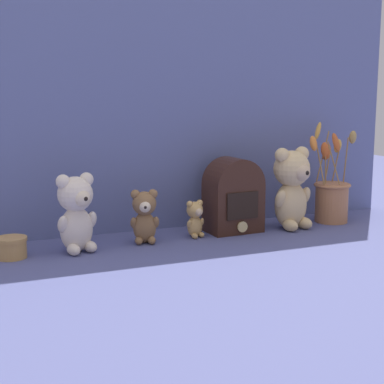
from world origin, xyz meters
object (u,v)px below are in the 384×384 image
teddy_bear_tiny (195,218)px  flower_vase (331,195)px  teddy_bear_large (292,186)px  vintage_radio (233,196)px  teddy_bear_small (145,215)px  teddy_bear_medium (76,211)px  decorative_tin_tall (11,247)px

teddy_bear_tiny → flower_vase: flower_vase is taller
teddy_bear_tiny → flower_vase: bearing=1.8°
teddy_bear_large → vintage_radio: teddy_bear_large is taller
teddy_bear_small → vintage_radio: size_ratio=0.68×
teddy_bear_medium → flower_vase: flower_vase is taller
vintage_radio → teddy_bear_medium: bearing=-174.4°
flower_vase → decorative_tin_tall: flower_vase is taller
teddy_bear_medium → teddy_bear_large: bearing=1.1°
teddy_bear_tiny → decorative_tin_tall: bearing=-178.2°
teddy_bear_tiny → vintage_radio: bearing=8.7°
teddy_bear_medium → teddy_bear_tiny: 0.36m
teddy_bear_large → teddy_bear_tiny: size_ratio=2.31×
teddy_bear_large → teddy_bear_tiny: (-0.32, 0.01, -0.08)m
teddy_bear_small → teddy_bear_medium: bearing=-174.1°
teddy_bear_medium → vintage_radio: (0.49, 0.05, 0.00)m
teddy_bear_tiny → vintage_radio: (0.14, 0.02, 0.05)m
vintage_radio → decorative_tin_tall: vintage_radio is taller
flower_vase → teddy_bear_tiny: bearing=-178.2°
teddy_bear_medium → flower_vase: bearing=2.9°
flower_vase → decorative_tin_tall: bearing=-178.2°
teddy_bear_small → vintage_radio: vintage_radio is taller
teddy_bear_medium → teddy_bear_tiny: bearing=4.4°
vintage_radio → decorative_tin_tall: 0.67m
decorative_tin_tall → teddy_bear_large: bearing=0.1°
teddy_bear_tiny → decorative_tin_tall: (-0.53, -0.02, -0.03)m
teddy_bear_medium → vintage_radio: bearing=5.6°
teddy_bear_large → teddy_bear_medium: size_ratio=1.20×
vintage_radio → decorative_tin_tall: bearing=-176.8°
teddy_bear_large → teddy_bear_small: size_ratio=1.66×
teddy_bear_small → flower_vase: 0.66m
teddy_bear_medium → teddy_bear_small: size_ratio=1.38×
teddy_bear_tiny → vintage_radio: 0.15m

